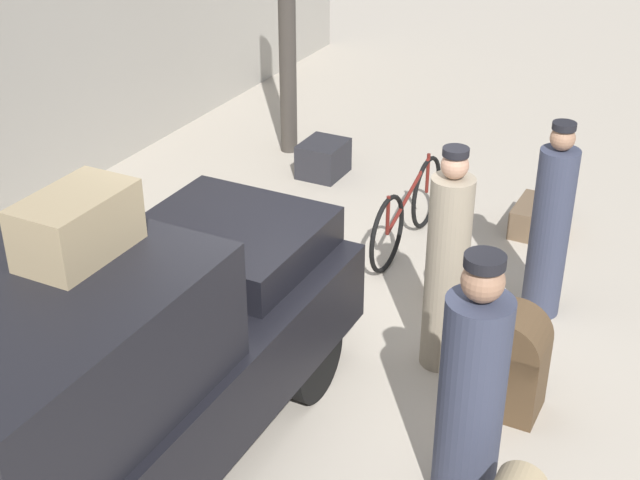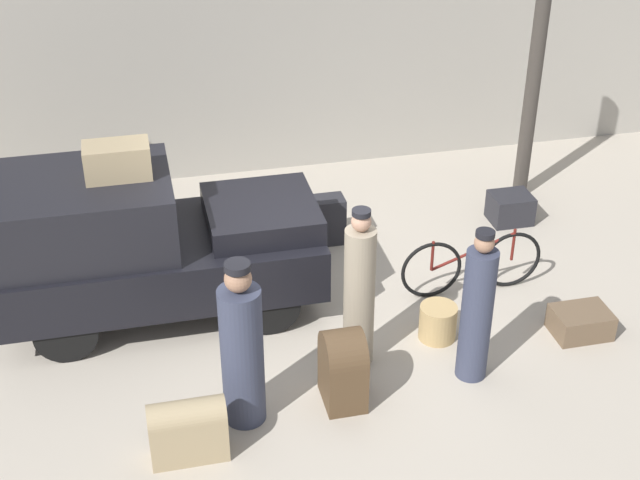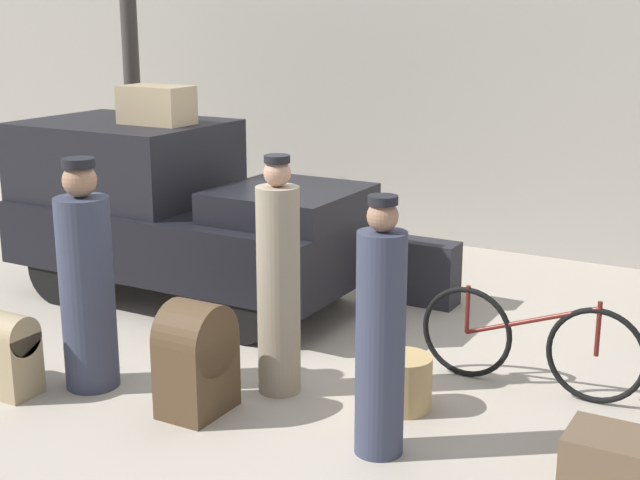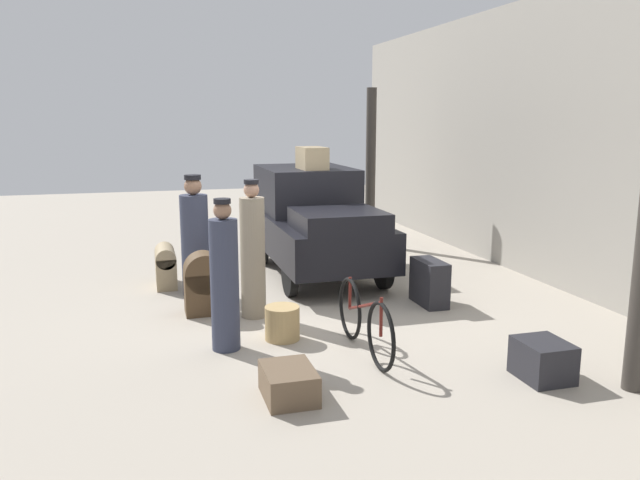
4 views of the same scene
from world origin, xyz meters
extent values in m
plane|color=#A89E8E|center=(0.00, 0.00, 0.00)|extent=(30.00, 30.00, 0.00)
cube|color=gray|center=(0.00, 4.08, 2.25)|extent=(16.00, 0.15, 4.50)
cylinder|color=#38332D|center=(-3.70, 2.39, 1.60)|extent=(0.20, 0.20, 3.20)
cylinder|color=black|center=(-0.43, 1.39, 0.34)|extent=(0.68, 0.12, 0.68)
cylinder|color=black|center=(-0.43, -0.09, 0.34)|extent=(0.68, 0.12, 0.68)
cylinder|color=black|center=(-2.63, 1.39, 0.34)|extent=(0.68, 0.12, 0.68)
cylinder|color=black|center=(-2.63, -0.09, 0.34)|extent=(0.68, 0.12, 0.68)
cube|color=black|center=(-1.53, 0.65, 0.67)|extent=(3.54, 1.64, 0.62)
cube|color=black|center=(-2.33, 0.65, 1.37)|extent=(1.95, 1.51, 0.77)
cube|color=black|center=(-0.38, 0.65, 1.12)|extent=(1.24, 1.28, 0.28)
torus|color=black|center=(2.54, 0.19, 0.37)|extent=(0.74, 0.04, 0.74)
torus|color=black|center=(1.54, 0.19, 0.37)|extent=(0.74, 0.04, 0.74)
cylinder|color=#591914|center=(2.04, 0.19, 0.55)|extent=(1.02, 0.04, 0.40)
cylinder|color=#591914|center=(1.54, 0.19, 0.56)|extent=(0.04, 0.04, 0.38)
cylinder|color=#591914|center=(2.54, 0.19, 0.58)|extent=(0.04, 0.04, 0.42)
cylinder|color=tan|center=(1.35, -0.60, 0.20)|extent=(0.41, 0.41, 0.40)
cylinder|color=#33384C|center=(-0.92, -1.41, 0.75)|extent=(0.41, 0.41, 1.50)
sphere|color=#936B51|center=(-0.92, -1.41, 1.62)|extent=(0.25, 0.25, 0.25)
cylinder|color=black|center=(-0.92, -1.41, 1.75)|extent=(0.24, 0.24, 0.07)
cylinder|color=gray|center=(0.39, -0.77, 0.80)|extent=(0.32, 0.32, 1.59)
sphere|color=tan|center=(0.39, -0.77, 1.70)|extent=(0.20, 0.20, 0.20)
cylinder|color=black|center=(0.39, -0.77, 1.80)|extent=(0.19, 0.19, 0.06)
cylinder|color=#33384C|center=(1.48, -1.28, 0.75)|extent=(0.32, 0.32, 1.50)
sphere|color=#936B51|center=(1.48, -1.28, 1.60)|extent=(0.20, 0.20, 0.20)
cylinder|color=black|center=(1.48, -1.28, 1.71)|extent=(0.19, 0.19, 0.06)
cube|color=#9E8966|center=(-1.51, -1.83, 0.25)|extent=(0.71, 0.31, 0.49)
cylinder|color=#9E8966|center=(-1.51, -1.83, 0.49)|extent=(0.71, 0.31, 0.31)
cube|color=#232328|center=(0.52, 1.72, 0.32)|extent=(0.68, 0.32, 0.64)
cube|color=#232328|center=(3.20, 1.69, 0.20)|extent=(0.55, 0.46, 0.40)
cube|color=brown|center=(2.93, -0.88, 0.15)|extent=(0.62, 0.47, 0.30)
cube|color=#4C3823|center=(0.07, -1.38, 0.29)|extent=(0.40, 0.53, 0.57)
cylinder|color=#4C3823|center=(0.07, -1.38, 0.57)|extent=(0.40, 0.53, 0.53)
cube|color=#9E8966|center=(-1.88, 0.65, 1.94)|extent=(0.69, 0.41, 0.37)
camera|label=1|loc=(-5.17, -2.54, 4.22)|focal=50.00mm
camera|label=2|loc=(-1.70, -8.07, 5.99)|focal=50.00mm
camera|label=3|loc=(3.78, -6.14, 2.85)|focal=50.00mm
camera|label=4|loc=(8.29, -2.10, 2.59)|focal=35.00mm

